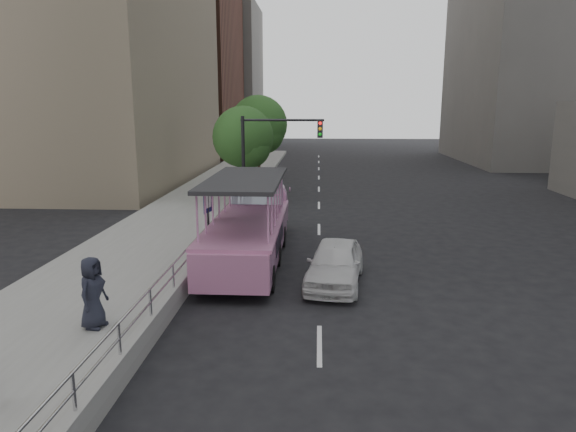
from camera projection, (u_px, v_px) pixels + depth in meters
The scene contains 14 objects.
ground at pixel (284, 312), 14.45m from camera, with size 160.00×160.00×0.00m, color black.
sidewalk at pixel (178, 224), 24.51m from camera, with size 5.50×80.00×0.30m, color #969691.
kerb_wall at pixel (191, 271), 16.48m from camera, with size 0.24×30.00×0.36m, color gray.
guardrail at pixel (190, 251), 16.34m from camera, with size 0.07×22.00×0.71m.
duck_boat at pixel (251, 226), 19.50m from camera, with size 2.50×9.82×3.26m.
car at pixel (335, 263), 16.59m from camera, with size 1.68×4.17×1.42m, color silver.
pedestrian_far at pixel (93, 292), 12.57m from camera, with size 0.88×0.58×1.81m, color #20222F.
parking_sign at pixel (208, 217), 18.38m from camera, with size 0.17×0.64×2.90m.
traffic_signal at pixel (266, 150), 26.01m from camera, with size 4.20×0.32×5.20m.
street_tree_near at pixel (245, 139), 29.38m from camera, with size 3.52×3.52×5.72m.
street_tree_far at pixel (260, 127), 35.13m from camera, with size 3.97×3.97×6.45m.
midrise_brick at pixel (157, 42), 59.61m from camera, with size 18.00×16.00×26.00m, color brown.
midrise_stone_a at pixel (574, 0), 50.62m from camera, with size 20.00×20.00×32.00m, color slate.
midrise_stone_b at pixel (204, 76), 75.74m from camera, with size 16.00×14.00×20.00m, color slate.
Camera 1 is at (0.91, -13.53, 5.67)m, focal length 32.00 mm.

